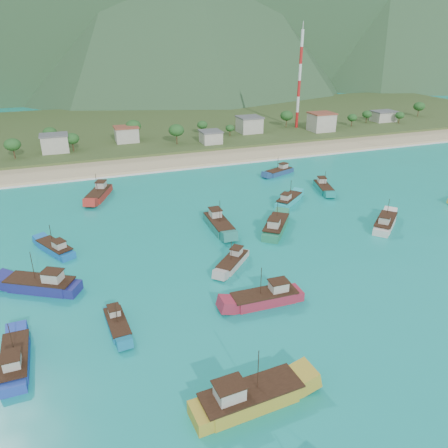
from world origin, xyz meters
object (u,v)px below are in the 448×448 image
object	(u,v)px
boat_9	(55,249)
boat_27	(385,223)
boat_0	(266,298)
boat_15	(323,188)
boat_13	(279,172)
boat_20	(276,227)
boat_8	(99,194)
boat_5	(233,262)
boat_14	(249,398)
radio_tower	(299,80)
boat_10	(219,224)
boat_26	(42,285)
boat_21	(289,200)
boat_16	(15,361)
boat_19	(117,324)

from	to	relation	value
boat_9	boat_27	size ratio (longest dim) A/B	0.96
boat_0	boat_15	size ratio (longest dim) A/B	1.10
boat_0	boat_13	size ratio (longest dim) A/B	1.14
boat_20	boat_8	bearing A→B (deg)	172.36
boat_5	boat_14	world-z (taller)	boat_14
boat_13	boat_14	xyz separation A→B (m)	(-44.61, -80.42, 0.38)
boat_8	radio_tower	bearing A→B (deg)	-124.61
radio_tower	boat_10	xyz separation A→B (m)	(-66.70, -85.53, -20.38)
boat_26	boat_14	bearing A→B (deg)	-116.20
boat_21	boat_20	bearing A→B (deg)	-76.06
boat_16	boat_20	bearing A→B (deg)	26.45
boat_13	boat_26	size ratio (longest dim) A/B	0.82
boat_5	boat_10	distance (m)	17.06
boat_16	boat_10	bearing A→B (deg)	37.97
boat_27	boat_15	bearing A→B (deg)	137.98
boat_13	boat_26	distance (m)	81.53
radio_tower	boat_26	world-z (taller)	radio_tower
boat_0	boat_10	xyz separation A→B (m)	(2.59, 30.24, 0.05)
boat_15	radio_tower	bearing A→B (deg)	-97.59
boat_27	boat_5	bearing A→B (deg)	-124.96
boat_10	boat_27	xyz separation A→B (m)	(35.63, -12.24, -0.10)
boat_19	boat_20	bearing A→B (deg)	-152.89
boat_9	boat_16	xyz separation A→B (m)	(-5.38, -32.67, 0.09)
boat_13	boat_20	xyz separation A→B (m)	(-19.60, -37.11, 0.25)
boat_0	boat_20	xyz separation A→B (m)	(14.05, 24.63, 0.06)
radio_tower	boat_13	xyz separation A→B (m)	(-35.64, -54.02, -20.62)
boat_10	boat_13	size ratio (longest dim) A/B	1.18
boat_20	boat_26	bearing A→B (deg)	-132.77
boat_0	boat_5	bearing A→B (deg)	3.35
boat_0	boat_16	distance (m)	37.41
boat_21	boat_26	world-z (taller)	boat_26
boat_0	boat_20	bearing A→B (deg)	-28.58
radio_tower	boat_0	bearing A→B (deg)	-120.90
radio_tower	boat_13	distance (m)	67.93
radio_tower	boat_26	xyz separation A→B (m)	(-103.58, -99.09, -20.34)
boat_13	boat_15	world-z (taller)	boat_15
boat_14	boat_27	bearing A→B (deg)	122.67
boat_19	boat_8	bearing A→B (deg)	-97.15
boat_13	boat_16	xyz separation A→B (m)	(-71.01, -63.60, 0.09)
boat_8	boat_15	distance (m)	61.02
boat_13	boat_21	bearing A→B (deg)	137.50
boat_16	boat_8	bearing A→B (deg)	73.97
radio_tower	boat_21	xyz separation A→B (m)	(-44.49, -76.99, -20.59)
boat_8	boat_13	distance (m)	54.25
boat_15	boat_20	world-z (taller)	boat_20
boat_14	boat_9	bearing A→B (deg)	-161.03
boat_16	boat_19	distance (m)	14.22
boat_8	boat_16	xyz separation A→B (m)	(-16.80, -61.74, -0.13)
boat_9	boat_19	size ratio (longest dim) A/B	1.18
boat_19	boat_20	xyz separation A→B (m)	(37.66, 22.86, 0.41)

